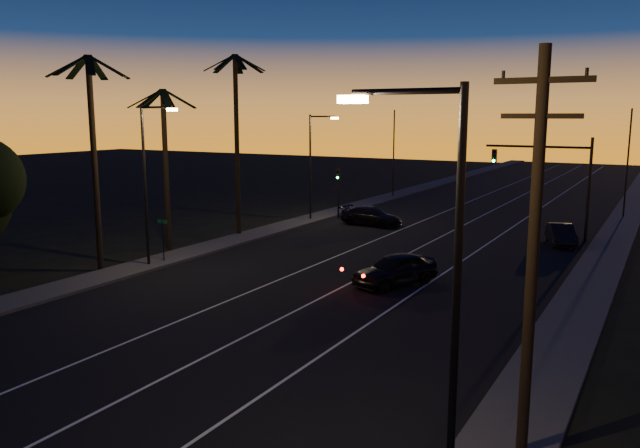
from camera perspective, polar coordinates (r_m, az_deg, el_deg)
The scene contains 21 objects.
road at distance 38.75m, azimuth 7.18°, elevation -2.73°, with size 20.00×170.00×0.01m, color black.
sidewalk_left at distance 44.12m, azimuth -6.38°, elevation -1.07°, with size 2.40×170.00×0.16m, color #363634.
sidewalk_right at distance 36.12m, azimuth 23.87°, elevation -4.32°, with size 2.40×170.00×0.16m, color #363634.
lane_stripe_left at distance 39.95m, azimuth 3.20°, elevation -2.26°, with size 0.12×160.00×0.01m, color silver.
lane_stripe_mid at distance 38.56m, azimuth 7.86°, elevation -2.79°, with size 0.12×160.00×0.01m, color silver.
lane_stripe_right at distance 37.45m, azimuth 12.85°, elevation -3.32°, with size 0.12×160.00×0.01m, color silver.
palm_near at distance 35.44m, azimuth -20.04°, elevation 7.13°, with size 4.25×4.16×11.53m.
palm_mid at distance 40.04m, azimuth -13.97°, elevation 6.50°, with size 4.25×4.16×10.03m.
palm_far at distance 43.93m, azimuth -7.64°, elevation 8.75°, with size 4.25×4.16×12.53m.
streetlight_left_near at distance 35.51m, azimuth -15.41°, elevation 4.54°, with size 2.55×0.26×9.00m.
streetlight_left_far at distance 49.86m, azimuth -0.59°, elevation 6.03°, with size 2.55×0.26×8.50m.
streetlight_right_near at distance 11.99m, azimuth 11.04°, elevation -5.22°, with size 2.55×0.26×9.00m.
street_sign at distance 36.78m, azimuth -14.17°, elevation -1.01°, with size 0.70×0.06×2.60m.
utility_pole at distance 15.56m, azimuth 18.93°, elevation -2.13°, with size 2.20×0.28×10.00m.
signal_mast at distance 45.71m, azimuth 20.52°, elevation 4.70°, with size 7.10×0.41×7.00m.
signal_post at distance 51.21m, azimuth 1.69°, elevation 3.69°, with size 0.28×0.37×4.20m.
far_pole_left at distance 65.25m, azimuth 6.74°, elevation 6.37°, with size 0.14×0.14×9.00m, color black.
far_pole_right at distance 57.24m, azimuth 26.30°, elevation 4.94°, with size 0.14×0.14×9.00m, color black.
lead_car at distance 31.55m, azimuth 6.90°, elevation -4.13°, with size 3.76×5.50×1.60m.
right_car at distance 44.00m, azimuth 21.18°, elevation -0.90°, with size 2.70×4.38×1.36m.
cross_car at distance 48.45m, azimuth 4.72°, elevation 0.72°, with size 5.04×2.36×1.42m.
Camera 1 is at (14.32, -5.01, 8.41)m, focal length 35.00 mm.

